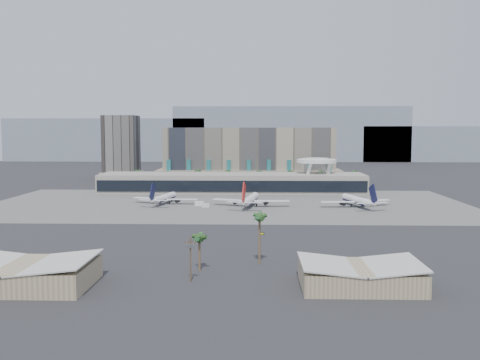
{
  "coord_description": "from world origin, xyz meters",
  "views": [
    {
      "loc": [
        15.32,
        -234.64,
        40.19
      ],
      "look_at": [
        7.1,
        40.0,
        14.45
      ],
      "focal_mm": 40.0,
      "sensor_mm": 36.0,
      "label": 1
    }
  ],
  "objects_px": {
    "airliner_right": "(357,200)",
    "service_vehicle_b": "(205,205)",
    "taxiway_sign": "(262,234)",
    "utility_pole": "(190,255)",
    "service_vehicle_a": "(199,204)",
    "airliner_left": "(164,198)",
    "airliner_centre": "(250,199)"
  },
  "relations": [
    {
      "from": "airliner_left",
      "to": "airliner_right",
      "type": "height_order",
      "value": "airliner_right"
    },
    {
      "from": "utility_pole",
      "to": "service_vehicle_a",
      "type": "distance_m",
      "value": 142.96
    },
    {
      "from": "airliner_left",
      "to": "airliner_right",
      "type": "distance_m",
      "value": 103.57
    },
    {
      "from": "utility_pole",
      "to": "airliner_centre",
      "type": "xyz_separation_m",
      "value": [
        14.35,
        140.72,
        -3.4
      ]
    },
    {
      "from": "airliner_right",
      "to": "taxiway_sign",
      "type": "bearing_deg",
      "value": -139.44
    },
    {
      "from": "utility_pole",
      "to": "service_vehicle_b",
      "type": "xyz_separation_m",
      "value": [
        -8.97,
        136.95,
        -6.16
      ]
    },
    {
      "from": "utility_pole",
      "to": "airliner_right",
      "type": "relative_size",
      "value": 0.3
    },
    {
      "from": "utility_pole",
      "to": "service_vehicle_b",
      "type": "bearing_deg",
      "value": 93.75
    },
    {
      "from": "airliner_right",
      "to": "service_vehicle_b",
      "type": "height_order",
      "value": "airliner_right"
    },
    {
      "from": "airliner_left",
      "to": "airliner_right",
      "type": "xyz_separation_m",
      "value": [
        103.23,
        -8.42,
        0.19
      ]
    },
    {
      "from": "airliner_left",
      "to": "airliner_centre",
      "type": "distance_m",
      "value": 47.81
    },
    {
      "from": "airliner_right",
      "to": "taxiway_sign",
      "type": "distance_m",
      "value": 91.51
    },
    {
      "from": "service_vehicle_a",
      "to": "taxiway_sign",
      "type": "height_order",
      "value": "service_vehicle_a"
    },
    {
      "from": "airliner_left",
      "to": "taxiway_sign",
      "type": "xyz_separation_m",
      "value": [
        52.36,
        -84.43,
        -2.87
      ]
    },
    {
      "from": "utility_pole",
      "to": "airliner_right",
      "type": "distance_m",
      "value": 157.17
    },
    {
      "from": "service_vehicle_a",
      "to": "service_vehicle_b",
      "type": "distance_m",
      "value": 6.55
    },
    {
      "from": "utility_pole",
      "to": "service_vehicle_b",
      "type": "height_order",
      "value": "utility_pole"
    },
    {
      "from": "taxiway_sign",
      "to": "airliner_left",
      "type": "bearing_deg",
      "value": 126.26
    },
    {
      "from": "airliner_right",
      "to": "service_vehicle_b",
      "type": "xyz_separation_m",
      "value": [
        -79.44,
        -3.49,
        -2.54
      ]
    },
    {
      "from": "airliner_right",
      "to": "service_vehicle_a",
      "type": "xyz_separation_m",
      "value": [
        -83.26,
        1.82,
        -2.34
      ]
    },
    {
      "from": "taxiway_sign",
      "to": "service_vehicle_a",
      "type": "bearing_deg",
      "value": 117.05
    },
    {
      "from": "airliner_left",
      "to": "airliner_centre",
      "type": "xyz_separation_m",
      "value": [
        47.11,
        -8.14,
        0.41
      ]
    },
    {
      "from": "utility_pole",
      "to": "airliner_left",
      "type": "height_order",
      "value": "airliner_left"
    },
    {
      "from": "service_vehicle_b",
      "to": "service_vehicle_a",
      "type": "bearing_deg",
      "value": 117.99
    },
    {
      "from": "airliner_left",
      "to": "taxiway_sign",
      "type": "height_order",
      "value": "airliner_left"
    },
    {
      "from": "service_vehicle_a",
      "to": "taxiway_sign",
      "type": "xyz_separation_m",
      "value": [
        32.4,
        -77.83,
        -0.73
      ]
    },
    {
      "from": "airliner_right",
      "to": "service_vehicle_a",
      "type": "distance_m",
      "value": 83.31
    },
    {
      "from": "airliner_centre",
      "to": "service_vehicle_b",
      "type": "xyz_separation_m",
      "value": [
        -23.32,
        -3.77,
        -2.75
      ]
    },
    {
      "from": "utility_pole",
      "to": "airliner_left",
      "type": "relative_size",
      "value": 0.32
    },
    {
      "from": "taxiway_sign",
      "to": "utility_pole",
      "type": "bearing_deg",
      "value": -102.47
    },
    {
      "from": "service_vehicle_a",
      "to": "taxiway_sign",
      "type": "relative_size",
      "value": 2.38
    },
    {
      "from": "airliner_centre",
      "to": "service_vehicle_b",
      "type": "height_order",
      "value": "airliner_centre"
    }
  ]
}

